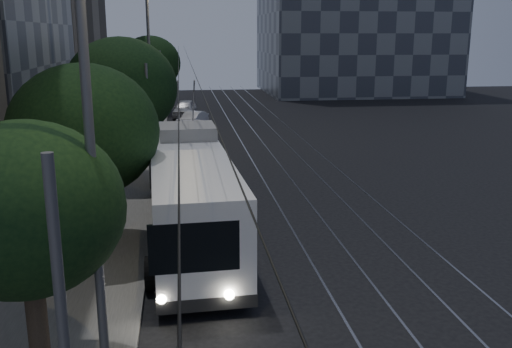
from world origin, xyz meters
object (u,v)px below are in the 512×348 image
object	(u,v)px
pickup_silver	(192,164)
car_white_b	(174,136)
streetlamp_far	(155,43)
streetlamp_near	(108,70)
car_white_c	(193,119)
trolleybus	(190,194)
car_white_d	(185,109)
car_white_a	(194,159)

from	to	relation	value
pickup_silver	car_white_b	world-z (taller)	pickup_silver
streetlamp_far	streetlamp_near	bearing A→B (deg)	-89.59
car_white_b	streetlamp_near	distance (m)	26.56
pickup_silver	car_white_b	xyz separation A→B (m)	(-0.97, 8.67, -0.03)
streetlamp_near	streetlamp_far	bearing A→B (deg)	90.41
car_white_c	streetlamp_near	xyz separation A→B (m)	(-2.27, -34.26, 6.01)
trolleybus	car_white_d	distance (m)	31.56
car_white_b	streetlamp_near	world-z (taller)	streetlamp_near
pickup_silver	streetlamp_near	world-z (taller)	streetlamp_near
pickup_silver	streetlamp_near	xyz separation A→B (m)	(-1.82, -17.23, 5.81)
car_white_a	car_white_b	bearing A→B (deg)	86.91
car_white_a	car_white_b	distance (m)	6.73
trolleybus	pickup_silver	size ratio (longest dim) A/B	2.17
streetlamp_near	streetlamp_far	distance (m)	28.22
pickup_silver	streetlamp_far	world-z (taller)	streetlamp_far
car_white_a	car_white_b	xyz separation A→B (m)	(-1.10, 6.64, 0.11)
car_white_b	streetlamp_near	xyz separation A→B (m)	(-0.85, -25.90, 5.84)
car_white_d	car_white_b	bearing A→B (deg)	-84.59
trolleybus	car_white_c	xyz separation A→B (m)	(0.70, 25.75, -1.12)
streetlamp_near	streetlamp_far	xyz separation A→B (m)	(-0.20, 28.22, 0.08)
car_white_c	streetlamp_far	size ratio (longest dim) A/B	0.33
car_white_a	car_white_b	world-z (taller)	car_white_b
car_white_c	trolleybus	bearing A→B (deg)	-67.30
pickup_silver	car_white_a	size ratio (longest dim) A/B	1.49
car_white_c	streetlamp_far	distance (m)	8.93
car_white_d	streetlamp_far	distance (m)	13.38
pickup_silver	streetlamp_far	distance (m)	12.63
trolleybus	car_white_c	bearing A→B (deg)	85.59
trolleybus	car_white_b	size ratio (longest dim) A/B	2.35
pickup_silver	car_white_c	bearing A→B (deg)	103.17
car_white_d	trolleybus	bearing A→B (deg)	-81.35
trolleybus	car_white_a	size ratio (longest dim) A/B	3.23
car_white_b	car_white_d	xyz separation A→B (m)	(0.87, 14.15, -0.02)
car_white_a	car_white_d	size ratio (longest dim) A/B	0.88
trolleybus	car_white_c	world-z (taller)	trolleybus
pickup_silver	car_white_b	bearing A→B (deg)	111.09
trolleybus	car_white_a	xyz separation A→B (m)	(0.38, 10.75, -1.07)
pickup_silver	car_white_d	xyz separation A→B (m)	(-0.11, 22.82, -0.05)
car_white_c	car_white_b	bearing A→B (deg)	-75.39
streetlamp_far	trolleybus	bearing A→B (deg)	-84.86
car_white_b	car_white_a	bearing A→B (deg)	-55.76
car_white_a	car_white_c	bearing A→B (deg)	76.27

